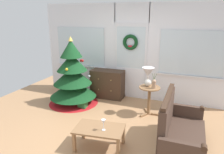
# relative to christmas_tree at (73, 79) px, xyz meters

# --- Properties ---
(ground_plane) EXTENTS (6.76, 6.76, 0.00)m
(ground_plane) POSITION_rel_christmas_tree_xyz_m (1.26, -1.10, -0.66)
(ground_plane) COLOR #AD7F56
(back_wall_with_door) EXTENTS (5.20, 0.19, 2.55)m
(back_wall_with_door) POSITION_rel_christmas_tree_xyz_m (1.26, 0.99, 0.63)
(back_wall_with_door) COLOR white
(back_wall_with_door) RESTS_ON ground
(christmas_tree) EXTENTS (1.28, 1.28, 1.75)m
(christmas_tree) POSITION_rel_christmas_tree_xyz_m (0.00, 0.00, 0.00)
(christmas_tree) COLOR #4C331E
(christmas_tree) RESTS_ON ground
(dresser_cabinet) EXTENTS (0.92, 0.47, 0.78)m
(dresser_cabinet) POSITION_rel_christmas_tree_xyz_m (0.68, 0.69, -0.27)
(dresser_cabinet) COLOR #3D281C
(dresser_cabinet) RESTS_ON ground
(settee_sofa) EXTENTS (0.73, 1.45, 0.96)m
(settee_sofa) POSITION_rel_christmas_tree_xyz_m (2.71, -1.02, -0.28)
(settee_sofa) COLOR #3D281C
(settee_sofa) RESTS_ON ground
(side_table) EXTENTS (0.50, 0.48, 0.67)m
(side_table) POSITION_rel_christmas_tree_xyz_m (1.99, 0.06, -0.18)
(side_table) COLOR #8E6642
(side_table) RESTS_ON ground
(table_lamp) EXTENTS (0.28, 0.28, 0.44)m
(table_lamp) POSITION_rel_christmas_tree_xyz_m (1.93, 0.10, 0.30)
(table_lamp) COLOR silver
(table_lamp) RESTS_ON side_table
(flower_vase) EXTENTS (0.11, 0.10, 0.35)m
(flower_vase) POSITION_rel_christmas_tree_xyz_m (2.09, -0.00, 0.13)
(flower_vase) COLOR tan
(flower_vase) RESTS_ON side_table
(coffee_table) EXTENTS (0.90, 0.63, 0.38)m
(coffee_table) POSITION_rel_christmas_tree_xyz_m (1.47, -1.56, -0.33)
(coffee_table) COLOR #8E6642
(coffee_table) RESTS_ON ground
(wine_glass) EXTENTS (0.08, 0.08, 0.20)m
(wine_glass) POSITION_rel_christmas_tree_xyz_m (1.57, -1.59, -0.13)
(wine_glass) COLOR silver
(wine_glass) RESTS_ON coffee_table
(gift_box) EXTENTS (0.20, 0.18, 0.20)m
(gift_box) POSITION_rel_christmas_tree_xyz_m (0.39, -0.20, -0.56)
(gift_box) COLOR #266633
(gift_box) RESTS_ON ground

